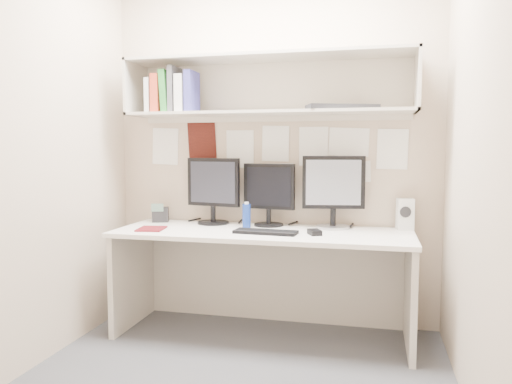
% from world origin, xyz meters
% --- Properties ---
extents(floor, '(2.40, 2.00, 0.01)m').
position_xyz_m(floor, '(0.00, 0.00, 0.00)').
color(floor, '#424247').
rests_on(floor, ground).
extents(wall_back, '(2.40, 0.02, 2.60)m').
position_xyz_m(wall_back, '(0.00, 1.00, 1.30)').
color(wall_back, '#BBA68F').
rests_on(wall_back, ground).
extents(wall_front, '(2.40, 0.02, 2.60)m').
position_xyz_m(wall_front, '(0.00, -1.00, 1.30)').
color(wall_front, '#BBA68F').
rests_on(wall_front, ground).
extents(wall_left, '(0.02, 2.00, 2.60)m').
position_xyz_m(wall_left, '(-1.20, 0.00, 1.30)').
color(wall_left, '#BBA68F').
rests_on(wall_left, ground).
extents(wall_right, '(0.02, 2.00, 2.60)m').
position_xyz_m(wall_right, '(1.20, 0.00, 1.30)').
color(wall_right, '#BBA68F').
rests_on(wall_right, ground).
extents(desk, '(2.00, 0.70, 0.73)m').
position_xyz_m(desk, '(0.00, 0.65, 0.37)').
color(desk, white).
rests_on(desk, floor).
extents(overhead_hutch, '(2.00, 0.38, 0.40)m').
position_xyz_m(overhead_hutch, '(0.00, 0.86, 1.72)').
color(overhead_hutch, beige).
rests_on(overhead_hutch, wall_back).
extents(pinned_papers, '(1.92, 0.01, 0.48)m').
position_xyz_m(pinned_papers, '(0.00, 0.99, 1.25)').
color(pinned_papers, white).
rests_on(pinned_papers, wall_back).
extents(monitor_left, '(0.41, 0.23, 0.48)m').
position_xyz_m(monitor_left, '(-0.42, 0.87, 0.99)').
color(monitor_left, black).
rests_on(monitor_left, desk).
extents(monitor_center, '(0.38, 0.21, 0.45)m').
position_xyz_m(monitor_center, '(-0.00, 0.87, 0.97)').
color(monitor_center, black).
rests_on(monitor_center, desk).
extents(monitor_right, '(0.43, 0.24, 0.50)m').
position_xyz_m(monitor_right, '(0.46, 0.87, 1.00)').
color(monitor_right, '#A5A5AA').
rests_on(monitor_right, desk).
extents(keyboard, '(0.42, 0.18, 0.02)m').
position_xyz_m(keyboard, '(0.05, 0.53, 0.74)').
color(keyboard, black).
rests_on(keyboard, desk).
extents(mouse, '(0.11, 0.13, 0.03)m').
position_xyz_m(mouse, '(0.36, 0.56, 0.75)').
color(mouse, black).
rests_on(mouse, desk).
extents(speaker, '(0.12, 0.13, 0.21)m').
position_xyz_m(speaker, '(0.94, 0.91, 0.84)').
color(speaker, silver).
rests_on(speaker, desk).
extents(blue_bottle, '(0.06, 0.06, 0.18)m').
position_xyz_m(blue_bottle, '(-0.14, 0.75, 0.82)').
color(blue_bottle, navy).
rests_on(blue_bottle, desk).
extents(maroon_notebook, '(0.20, 0.23, 0.01)m').
position_xyz_m(maroon_notebook, '(-0.75, 0.51, 0.74)').
color(maroon_notebook, '#5B0F15').
rests_on(maroon_notebook, desk).
extents(desk_phone, '(0.14, 0.14, 0.14)m').
position_xyz_m(desk_phone, '(-0.84, 0.87, 0.79)').
color(desk_phone, black).
rests_on(desk_phone, desk).
extents(book_stack, '(0.35, 0.20, 0.32)m').
position_xyz_m(book_stack, '(-0.68, 0.76, 1.68)').
color(book_stack, silver).
rests_on(book_stack, overhead_hutch).
extents(hutch_tray, '(0.50, 0.33, 0.03)m').
position_xyz_m(hutch_tray, '(0.51, 0.77, 1.56)').
color(hutch_tray, black).
rests_on(hutch_tray, overhead_hutch).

